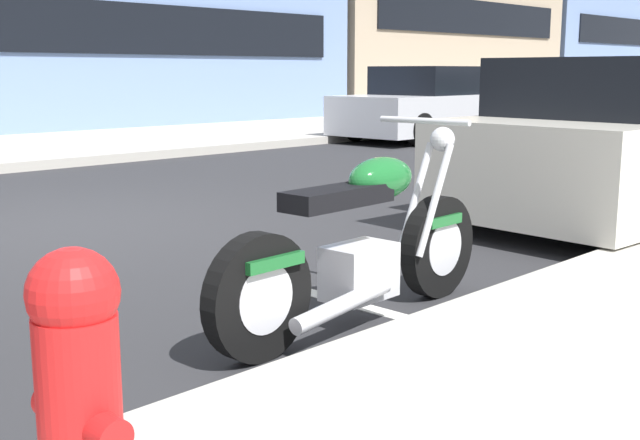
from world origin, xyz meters
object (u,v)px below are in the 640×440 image
at_px(parked_motorcycle, 363,248).
at_px(parked_car_behind_motorcycle, 635,143).
at_px(fire_hydrant, 79,388).
at_px(car_opposite_curb, 433,105).

height_order(parked_motorcycle, parked_car_behind_motorcycle, parked_car_behind_motorcycle).
relative_size(parked_motorcycle, fire_hydrant, 2.67).
xyz_separation_m(car_opposite_curb, fire_hydrant, (-12.39, -8.06, -0.13)).
distance_m(parked_motorcycle, fire_hydrant, 2.45).
distance_m(car_opposite_curb, fire_hydrant, 14.78).
bearing_deg(car_opposite_curb, parked_motorcycle, 33.82).
bearing_deg(parked_car_behind_motorcycle, parked_motorcycle, -172.52).
bearing_deg(car_opposite_curb, parked_car_behind_motorcycle, 47.53).
relative_size(car_opposite_curb, fire_hydrant, 5.68).
bearing_deg(fire_hydrant, parked_motorcycle, 23.82).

